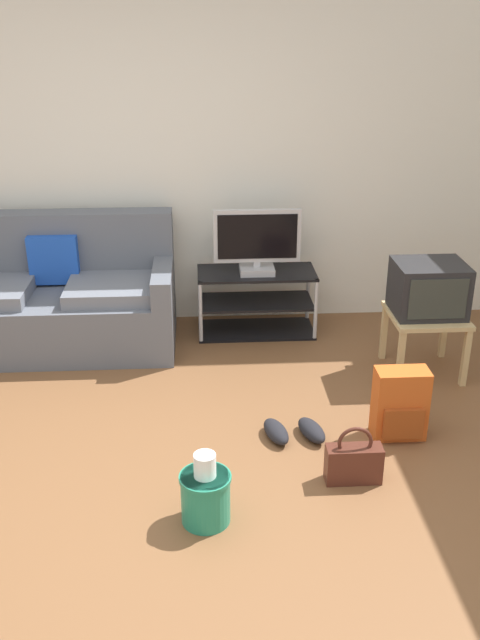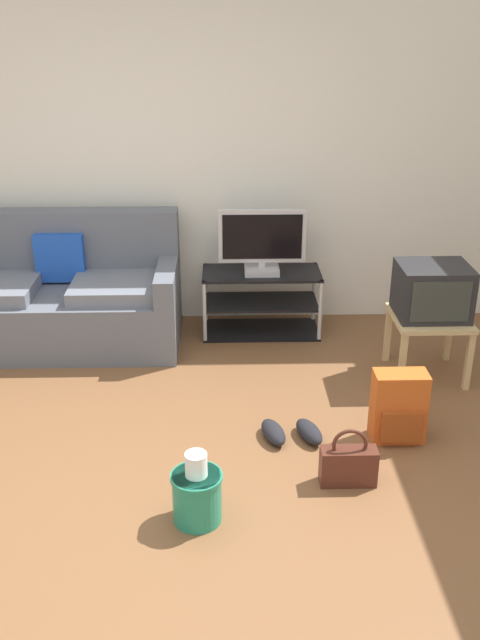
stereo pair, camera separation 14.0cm
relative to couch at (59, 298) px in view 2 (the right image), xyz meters
name	(u,v)px [view 2 (the right image)]	position (x,y,z in m)	size (l,w,h in m)	color
ground_plane	(142,502)	(0.79, -1.95, -0.36)	(9.00, 9.80, 0.02)	brown
wall_back	(165,149)	(0.79, 0.50, 1.00)	(9.00, 0.10, 2.70)	silver
couch	(59,298)	(0.00, 0.00, 0.00)	(1.77, 0.81, 0.95)	#565B66
tv_stand	(261,302)	(1.51, 0.13, -0.10)	(0.90, 0.42, 0.49)	black
flat_tv	(262,242)	(1.51, 0.11, 0.38)	(0.65, 0.22, 0.49)	#B2B2B7
side_table	(429,326)	(2.60, -0.62, 0.01)	(0.50, 0.50, 0.44)	tan
crt_tv	(432,291)	(2.60, -0.60, 0.26)	(0.46, 0.40, 0.35)	#232326
backpack	(399,407)	(2.22, -1.41, -0.14)	(0.30, 0.24, 0.43)	#CC561E
handbag	(348,464)	(1.87, -1.83, -0.23)	(0.30, 0.11, 0.33)	#4C2319
cleaning_bucket	(197,493)	(1.08, -2.10, -0.19)	(0.25, 0.25, 0.38)	#238466
sneakers_pair	(291,432)	(1.61, -1.40, -0.31)	(0.40, 0.29, 0.09)	black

